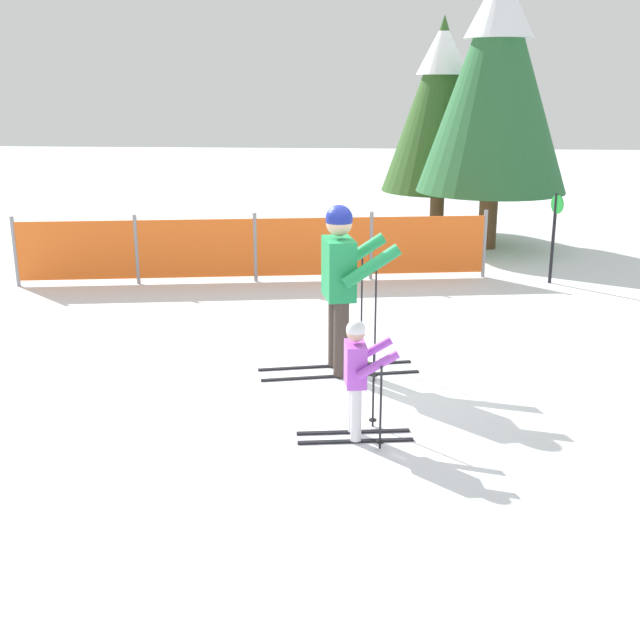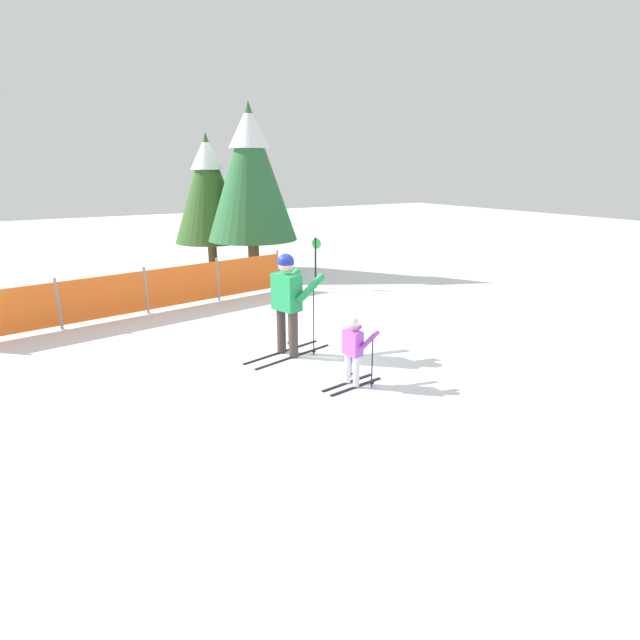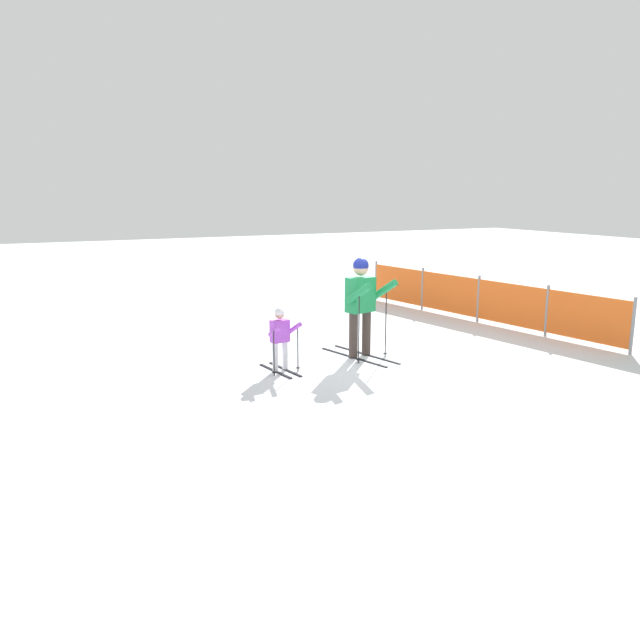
{
  "view_description": "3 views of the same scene",
  "coord_description": "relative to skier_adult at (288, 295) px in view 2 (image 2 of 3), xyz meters",
  "views": [
    {
      "loc": [
        0.39,
        -7.96,
        2.98
      ],
      "look_at": [
        -0.12,
        -0.82,
        0.84
      ],
      "focal_mm": 45.0,
      "sensor_mm": 36.0,
      "label": 1
    },
    {
      "loc": [
        -3.77,
        -7.22,
        3.13
      ],
      "look_at": [
        0.32,
        -0.48,
        0.74
      ],
      "focal_mm": 28.0,
      "sensor_mm": 36.0,
      "label": 2
    },
    {
      "loc": [
        9.46,
        -5.37,
        2.93
      ],
      "look_at": [
        0.13,
        -0.77,
        0.77
      ],
      "focal_mm": 35.0,
      "sensor_mm": 36.0,
      "label": 3
    }
  ],
  "objects": [
    {
      "name": "ground_plane",
      "position": [
        -0.04,
        -0.1,
        -1.07
      ],
      "size": [
        60.0,
        60.0,
        0.0
      ],
      "primitive_type": "plane",
      "color": "white"
    },
    {
      "name": "skier_adult",
      "position": [
        0.0,
        0.0,
        0.0
      ],
      "size": [
        1.73,
        0.87,
        1.79
      ],
      "rotation": [
        0.0,
        0.0,
        0.23
      ],
      "color": "black",
      "rests_on": "ground_plane"
    },
    {
      "name": "conifer_far",
      "position": [
        2.39,
        6.83,
        2.02
      ],
      "size": [
        2.69,
        2.69,
        5.0
      ],
      "color": "#4C3823",
      "rests_on": "ground_plane"
    },
    {
      "name": "conifer_near",
      "position": [
        1.55,
        8.19,
        1.52
      ],
      "size": [
        2.26,
        2.26,
        4.2
      ],
      "color": "#4C3823",
      "rests_on": "ground_plane"
    },
    {
      "name": "trail_marker",
      "position": [
        3.03,
        4.16,
        -0.22
      ],
      "size": [
        0.14,
        0.26,
        1.38
      ],
      "color": "black",
      "rests_on": "ground_plane"
    },
    {
      "name": "safety_fence",
      "position": [
        -1.5,
        3.94,
        -0.54
      ],
      "size": [
        7.16,
        1.17,
        1.06
      ],
      "rotation": [
        0.0,
        0.0,
        0.16
      ],
      "color": "gray",
      "rests_on": "ground_plane"
    },
    {
      "name": "skier_child",
      "position": [
        0.22,
        -1.65,
        -0.45
      ],
      "size": [
        1.03,
        0.52,
        1.07
      ],
      "rotation": [
        0.0,
        0.0,
        0.14
      ],
      "color": "black",
      "rests_on": "ground_plane"
    }
  ]
}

